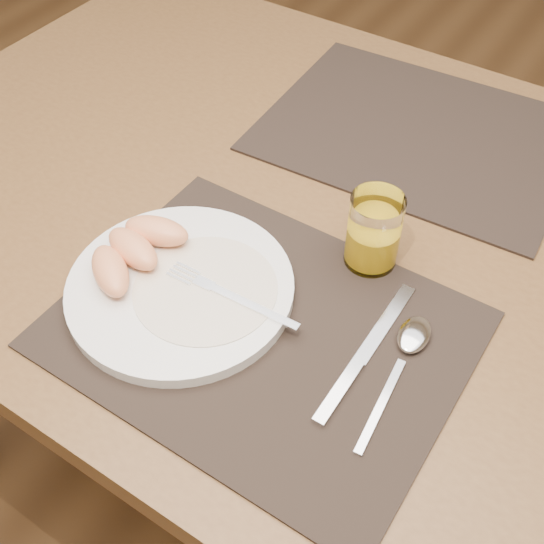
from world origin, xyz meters
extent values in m
plane|color=#55381D|center=(0.00, 0.00, 0.00)|extent=(5.00, 5.00, 0.00)
cube|color=brown|center=(0.00, 0.00, 0.73)|extent=(1.40, 0.90, 0.04)
cylinder|color=brown|center=(-0.62, 0.37, 0.35)|extent=(0.06, 0.06, 0.71)
cube|color=black|center=(0.02, -0.22, 0.75)|extent=(0.45, 0.35, 0.00)
cube|color=black|center=(0.01, 0.22, 0.75)|extent=(0.47, 0.37, 0.00)
cylinder|color=white|center=(-0.09, -0.23, 0.76)|extent=(0.27, 0.27, 0.02)
cylinder|color=white|center=(-0.06, -0.22, 0.77)|extent=(0.17, 0.17, 0.00)
cube|color=silver|center=(0.01, -0.21, 0.77)|extent=(0.12, 0.01, 0.00)
cube|color=silver|center=(-0.06, -0.21, 0.77)|extent=(0.03, 0.01, 0.00)
cube|color=silver|center=(-0.09, -0.21, 0.77)|extent=(0.03, 0.03, 0.00)
cube|color=silver|center=(0.14, -0.14, 0.76)|extent=(0.02, 0.13, 0.00)
cube|color=silver|center=(0.14, -0.25, 0.76)|extent=(0.01, 0.09, 0.01)
cube|color=silver|center=(0.19, -0.24, 0.76)|extent=(0.02, 0.13, 0.00)
ellipsoid|color=silver|center=(0.18, -0.14, 0.76)|extent=(0.04, 0.06, 0.01)
cylinder|color=white|center=(0.08, -0.06, 0.80)|extent=(0.07, 0.07, 0.10)
cylinder|color=yellow|center=(0.08, -0.06, 0.78)|extent=(0.06, 0.06, 0.05)
ellipsoid|color=#EE9761|center=(-0.16, -0.27, 0.79)|extent=(0.09, 0.08, 0.03)
ellipsoid|color=#EE9761|center=(-0.16, -0.23, 0.79)|extent=(0.09, 0.06, 0.03)
ellipsoid|color=#EE9761|center=(-0.15, -0.19, 0.79)|extent=(0.09, 0.06, 0.03)
camera|label=1|loc=(0.29, -0.61, 1.37)|focal=45.00mm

